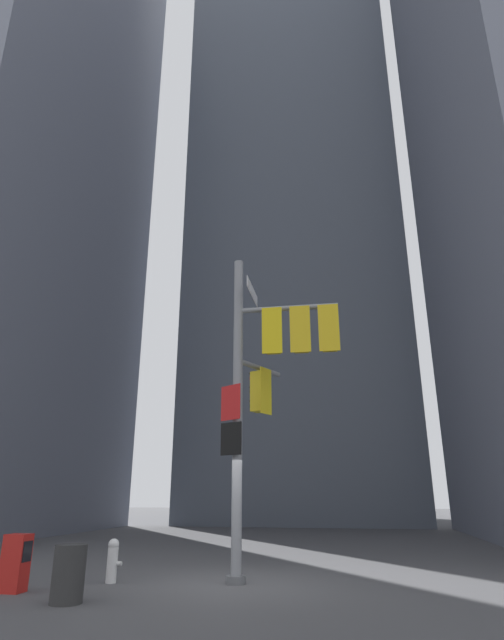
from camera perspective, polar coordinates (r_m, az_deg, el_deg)
name	(u,v)px	position (r m, az deg, el deg)	size (l,w,h in m)	color
ground	(236,584)	(11.95, -1.81, -27.46)	(120.00, 120.00, 0.00)	#474749
building_mid_block	(298,217)	(44.00, 5.20, 11.39)	(14.96, 14.96, 47.85)	#4C5460
signal_pole_assembly	(268,373)	(12.13, 1.80, -5.95)	(2.82, 2.44, 7.39)	gray
fire_hydrant	(113,560)	(12.36, -15.35, -24.46)	(0.33, 0.23, 0.87)	silver
newspaper_box	(16,563)	(11.82, -24.97, -23.42)	(0.45, 0.36, 1.04)	red
trash_bin	(69,574)	(10.37, -19.84, -25.16)	(0.55, 0.55, 0.94)	#2D2D2D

